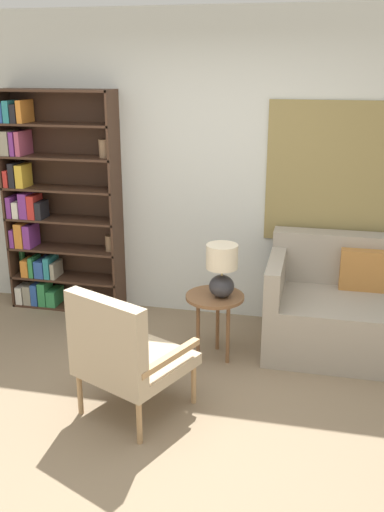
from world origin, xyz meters
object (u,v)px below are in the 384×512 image
Objects in this scene: bookshelf at (49,210)px; armchair at (123,352)px; table_lamp at (222,268)px; side_table at (215,303)px.

bookshelf is 2.13m from armchair.
armchair is at bearing -52.19° from bookshelf.
bookshelf is at bearing 157.71° from table_lamp.
table_lamp reaches higher than armchair.
side_table is (1.70, -0.70, -0.49)m from bookshelf.
bookshelf reaches higher than side_table.
armchair is 2.13× the size of table_lamp.
side_table is (0.43, 0.94, -0.02)m from armchair.
side_table is 0.31m from table_lamp.
table_lamp is at bearing -17.87° from side_table.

